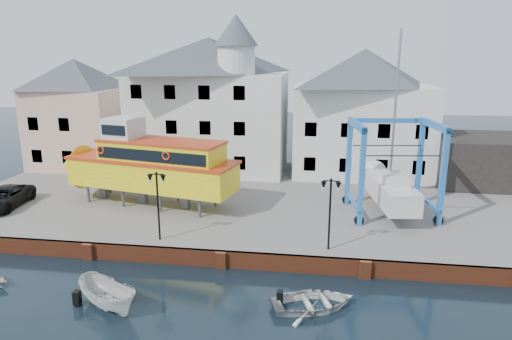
# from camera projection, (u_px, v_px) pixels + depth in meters

# --- Properties ---
(ground) EXTENTS (140.00, 140.00, 0.00)m
(ground) POSITION_uv_depth(u_px,v_px,m) (221.00, 268.00, 25.93)
(ground) COLOR #15242C
(ground) RESTS_ON ground
(hardstanding) EXTENTS (44.00, 22.00, 1.00)m
(hardstanding) POSITION_uv_depth(u_px,v_px,m) (251.00, 200.00, 36.34)
(hardstanding) COLOR slate
(hardstanding) RESTS_ON ground
(quay_wall) EXTENTS (44.00, 0.47, 1.00)m
(quay_wall) POSITION_uv_depth(u_px,v_px,m) (221.00, 259.00, 25.90)
(quay_wall) COLOR brown
(quay_wall) RESTS_ON ground
(building_pink) EXTENTS (8.00, 7.00, 10.30)m
(building_pink) POSITION_uv_depth(u_px,v_px,m) (78.00, 113.00, 44.11)
(building_pink) COLOR #D3AB8B
(building_pink) RESTS_ON hardstanding
(building_white_main) EXTENTS (14.00, 8.30, 14.00)m
(building_white_main) POSITION_uv_depth(u_px,v_px,m) (211.00, 103.00, 42.38)
(building_white_main) COLOR silver
(building_white_main) RESTS_ON hardstanding
(building_white_right) EXTENTS (12.00, 8.00, 11.20)m
(building_white_right) POSITION_uv_depth(u_px,v_px,m) (362.00, 112.00, 41.23)
(building_white_right) COLOR silver
(building_white_right) RESTS_ON hardstanding
(shed_dark) EXTENTS (8.00, 7.00, 4.00)m
(shed_dark) POSITION_uv_depth(u_px,v_px,m) (481.00, 160.00, 38.85)
(shed_dark) COLOR black
(shed_dark) RESTS_ON hardstanding
(lamp_post_left) EXTENTS (1.12, 0.32, 4.20)m
(lamp_post_left) POSITION_uv_depth(u_px,v_px,m) (157.00, 189.00, 26.58)
(lamp_post_left) COLOR black
(lamp_post_left) RESTS_ON hardstanding
(lamp_post_right) EXTENTS (1.12, 0.32, 4.20)m
(lamp_post_right) POSITION_uv_depth(u_px,v_px,m) (330.00, 196.00, 25.20)
(lamp_post_right) COLOR black
(lamp_post_right) RESTS_ON hardstanding
(tour_boat) EXTENTS (14.92, 6.46, 6.32)m
(tour_boat) POSITION_uv_depth(u_px,v_px,m) (142.00, 164.00, 33.25)
(tour_boat) COLOR #59595E
(tour_boat) RESTS_ON hardstanding
(travel_lift) EXTENTS (6.36, 8.41, 12.39)m
(travel_lift) POSITION_uv_depth(u_px,v_px,m) (388.00, 182.00, 31.90)
(travel_lift) COLOR #2058B1
(travel_lift) RESTS_ON hardstanding
(van) EXTENTS (2.91, 5.44, 1.45)m
(van) POSITION_uv_depth(u_px,v_px,m) (4.00, 197.00, 32.89)
(van) COLOR black
(van) RESTS_ON hardstanding
(motorboat_a) EXTENTS (4.22, 3.40, 1.55)m
(motorboat_a) POSITION_uv_depth(u_px,v_px,m) (109.00, 308.00, 21.89)
(motorboat_a) COLOR silver
(motorboat_a) RESTS_ON ground
(motorboat_b) EXTENTS (4.82, 4.11, 0.84)m
(motorboat_b) POSITION_uv_depth(u_px,v_px,m) (313.00, 308.00, 21.89)
(motorboat_b) COLOR silver
(motorboat_b) RESTS_ON ground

